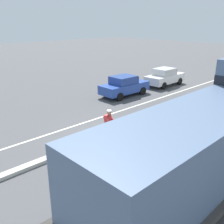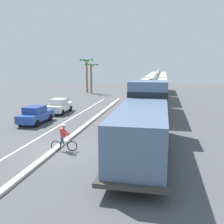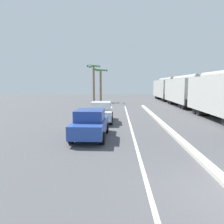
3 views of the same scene
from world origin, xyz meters
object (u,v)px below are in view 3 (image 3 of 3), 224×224
(palm_tree_far, at_px, (94,75))
(parked_car_blue, at_px, (90,124))
(palm_tree_near, at_px, (101,78))
(hopper_car_middle, at_px, (184,91))
(hopper_car_trailing, at_px, (165,89))
(parked_car_white, at_px, (101,112))

(palm_tree_far, bearing_deg, parked_car_blue, -83.95)
(parked_car_blue, xyz_separation_m, palm_tree_near, (-1.37, 23.97, 3.19))
(hopper_car_middle, bearing_deg, hopper_car_trailing, 90.00)
(palm_tree_near, bearing_deg, hopper_car_trailing, 25.18)
(palm_tree_far, bearing_deg, hopper_car_trailing, 15.67)
(hopper_car_trailing, xyz_separation_m, palm_tree_far, (-13.13, -3.69, 2.44))
(palm_tree_near, distance_m, palm_tree_far, 2.35)
(hopper_car_trailing, xyz_separation_m, palm_tree_near, (-11.77, -5.53, 1.93))
(parked_car_white, distance_m, palm_tree_far, 21.11)
(palm_tree_near, bearing_deg, palm_tree_far, 126.37)
(parked_car_blue, bearing_deg, palm_tree_near, 93.28)
(hopper_car_middle, relative_size, palm_tree_near, 1.90)
(hopper_car_trailing, relative_size, parked_car_blue, 2.50)
(hopper_car_middle, xyz_separation_m, parked_car_white, (-10.21, -12.67, -1.26))
(hopper_car_middle, height_order, parked_car_white, hopper_car_middle)
(hopper_car_trailing, height_order, palm_tree_near, palm_tree_near)
(parked_car_blue, height_order, parked_car_white, same)
(hopper_car_middle, xyz_separation_m, parked_car_blue, (-10.40, -17.90, -1.26))
(hopper_car_middle, bearing_deg, palm_tree_far, 148.93)
(hopper_car_middle, bearing_deg, parked_car_blue, -120.15)
(hopper_car_middle, distance_m, parked_car_blue, 20.74)
(hopper_car_trailing, height_order, palm_tree_far, palm_tree_far)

